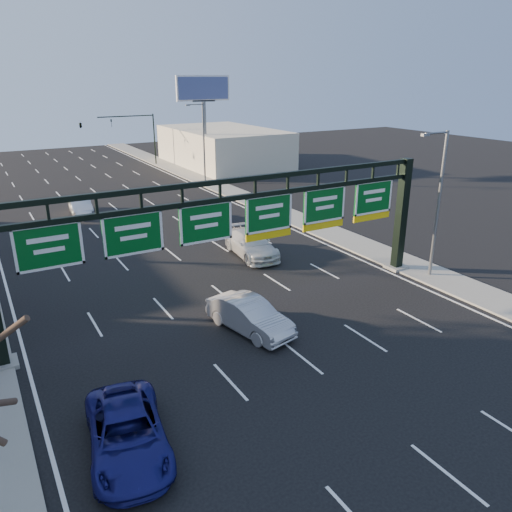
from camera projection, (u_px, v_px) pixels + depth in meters
ground at (330, 380)px, 20.78m from camera, size 160.00×160.00×0.00m
sidewalk_right at (304, 222)px, 43.06m from camera, size 3.00×120.00×0.12m
lane_markings at (163, 246)px, 37.05m from camera, size 21.60×120.00×0.01m
sign_gantry at (241, 226)px, 25.79m from camera, size 24.60×1.20×7.20m
building_right_distant at (223, 147)px, 70.03m from camera, size 12.00×20.00×5.00m
streetlight_near at (438, 198)px, 29.81m from camera, size 2.15×0.22×9.00m
streetlight_far at (203, 139)px, 57.47m from camera, size 2.15×0.22×9.00m
billboard_right at (204, 100)px, 61.36m from camera, size 7.00×0.50×12.00m
traffic_signal_mast at (109, 127)px, 66.34m from camera, size 10.16×0.54×7.00m
car_blue_suv at (127, 433)px, 16.58m from camera, size 3.34×5.74×1.50m
car_silver_sedan at (250, 316)px, 24.55m from camera, size 2.78×5.22×1.63m
car_white_wagon at (251, 244)px, 34.93m from camera, size 2.90×5.94×1.66m
car_grey_far at (207, 212)px, 43.57m from camera, size 2.22×4.22×1.37m
car_silver_distant at (80, 205)px, 45.43m from camera, size 2.20×5.14×1.65m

